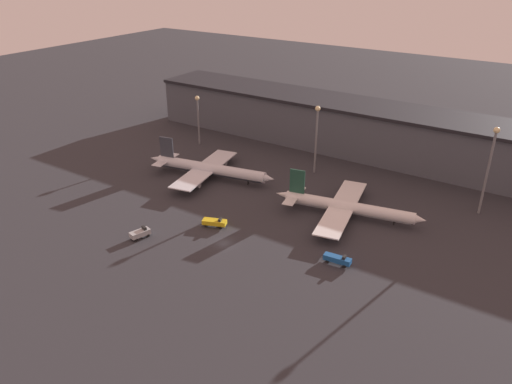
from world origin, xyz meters
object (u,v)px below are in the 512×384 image
(airplane_1, at_px, (346,207))
(service_vehicle_1, at_px, (338,259))
(service_vehicle_0, at_px, (140,233))
(airplane_0, at_px, (209,169))
(service_vehicle_2, at_px, (215,222))

(airplane_1, bearing_deg, service_vehicle_1, -81.32)
(service_vehicle_0, distance_m, service_vehicle_1, 53.93)
(airplane_1, distance_m, service_vehicle_0, 59.92)
(airplane_1, height_order, service_vehicle_1, airplane_1)
(airplane_0, xyz_separation_m, service_vehicle_1, (60.04, -24.06, -1.89))
(service_vehicle_0, xyz_separation_m, service_vehicle_2, (13.24, 16.26, -0.07))
(service_vehicle_1, height_order, service_vehicle_2, service_vehicle_1)
(airplane_0, relative_size, service_vehicle_2, 6.51)
(service_vehicle_0, bearing_deg, airplane_1, -28.46)
(airplane_1, relative_size, service_vehicle_1, 6.25)
(service_vehicle_0, bearing_deg, airplane_0, 28.46)
(airplane_0, xyz_separation_m, service_vehicle_0, (9.26, -42.21, -1.89))
(service_vehicle_0, relative_size, service_vehicle_1, 0.84)
(airplane_1, xyz_separation_m, service_vehicle_2, (-28.78, -26.42, -1.67))
(airplane_1, relative_size, service_vehicle_0, 7.42)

